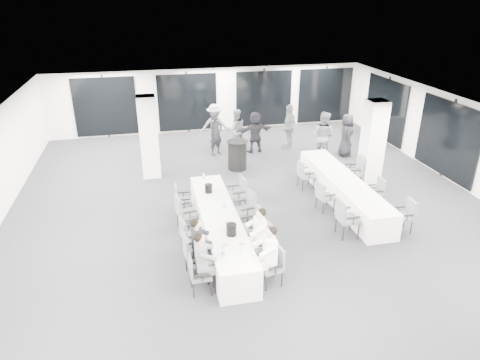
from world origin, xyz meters
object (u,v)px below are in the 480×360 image
(chair_side_left_near, at_px, (345,216))
(chair_side_left_mid, at_px, (324,195))
(chair_side_right_near, at_px, (406,214))
(standing_guest_h, at_px, (323,133))
(cocktail_table, at_px, (237,155))
(chair_main_left_fourth, at_px, (184,211))
(standing_guest_g, at_px, (149,137))
(banquet_table_side, at_px, (343,189))
(chair_side_left_far, at_px, (304,173))
(chair_main_left_far, at_px, (181,198))
(standing_guest_f, at_px, (255,129))
(chair_main_left_second, at_px, (193,253))
(chair_main_right_mid, at_px, (255,224))
(chair_main_right_far, at_px, (239,191))
(chair_main_right_near, at_px, (274,263))
(chair_main_left_mid, at_px, (189,234))
(ice_bucket_far, at_px, (209,188))
(standing_guest_a, at_px, (216,131))
(standing_guest_c, at_px, (215,123))
(standing_guest_b, at_px, (236,127))
(chair_main_right_fourth, at_px, (247,207))
(chair_side_right_far, at_px, (355,170))
(banquet_table_main, at_px, (220,228))
(chair_main_left_near, at_px, (197,272))
(standing_guest_e, at_px, (347,132))
(chair_side_right_mid, at_px, (376,190))
(standing_guest_d, at_px, (289,123))
(ice_bucket_near, at_px, (231,230))
(chair_main_right_second, at_px, (264,241))

(chair_side_left_near, xyz_separation_m, chair_side_left_mid, (0.01, 1.44, -0.08))
(chair_side_right_near, relative_size, standing_guest_h, 0.44)
(cocktail_table, xyz_separation_m, chair_main_left_fourth, (-2.29, -3.91, 0.04))
(chair_side_left_near, height_order, standing_guest_g, standing_guest_g)
(banquet_table_side, distance_m, chair_side_left_far, 1.40)
(chair_side_right_near, xyz_separation_m, standing_guest_h, (-0.07, 5.48, 0.53))
(chair_main_left_far, bearing_deg, standing_guest_f, 147.47)
(banquet_table_side, relative_size, chair_main_left_far, 5.51)
(chair_main_left_second, bearing_deg, chair_main_right_mid, 115.33)
(chair_main_right_far, relative_size, chair_side_left_mid, 1.12)
(banquet_table_side, xyz_separation_m, chair_main_right_near, (-3.20, -3.41, 0.14))
(chair_main_left_mid, bearing_deg, ice_bucket_far, 145.45)
(chair_side_right_near, bearing_deg, chair_main_right_near, 114.09)
(chair_main_left_second, bearing_deg, standing_guest_a, 161.07)
(chair_side_left_near, xyz_separation_m, standing_guest_c, (-2.10, 7.68, 0.42))
(standing_guest_b, height_order, standing_guest_g, standing_guest_b)
(chair_main_right_far, xyz_separation_m, standing_guest_c, (0.25, 5.61, 0.43))
(chair_main_right_fourth, distance_m, chair_side_left_near, 2.58)
(chair_side_left_far, distance_m, chair_side_right_far, 1.69)
(banquet_table_main, relative_size, cocktail_table, 4.78)
(chair_side_left_near, bearing_deg, chair_side_left_far, 178.04)
(chair_main_left_second, xyz_separation_m, standing_guest_f, (3.35, 7.53, 0.34))
(chair_main_left_near, xyz_separation_m, chair_side_right_near, (5.69, 1.32, 0.02))
(chair_main_left_second, relative_size, standing_guest_e, 0.55)
(chair_main_left_near, bearing_deg, chair_side_right_far, 125.98)
(chair_side_right_near, bearing_deg, standing_guest_g, 48.14)
(standing_guest_g, bearing_deg, standing_guest_b, 54.73)
(cocktail_table, relative_size, chair_main_left_far, 1.15)
(standing_guest_h, bearing_deg, chair_main_left_mid, 91.69)
(chair_main_right_near, bearing_deg, chair_main_left_second, 58.21)
(chair_side_right_mid, relative_size, ice_bucket_far, 3.62)
(chair_main_right_far, xyz_separation_m, standing_guest_d, (3.13, 4.80, 0.45))
(banquet_table_side, height_order, chair_main_right_near, chair_main_right_near)
(chair_main_right_far, distance_m, standing_guest_a, 4.68)
(standing_guest_c, height_order, ice_bucket_near, standing_guest_c)
(chair_main_left_far, height_order, chair_main_right_mid, chair_main_right_mid)
(standing_guest_a, xyz_separation_m, standing_guest_g, (-2.53, 0.03, -0.06))
(chair_main_left_second, distance_m, chair_side_left_near, 4.12)
(chair_main_right_near, distance_m, ice_bucket_near, 1.27)
(chair_side_left_near, relative_size, ice_bucket_far, 4.21)
(chair_main_left_mid, xyz_separation_m, chair_main_right_fourth, (1.67, 1.03, 0.02))
(chair_side_right_far, distance_m, standing_guest_b, 5.36)
(standing_guest_d, bearing_deg, chair_main_right_second, 17.71)
(banquet_table_main, height_order, standing_guest_b, standing_guest_b)
(standing_guest_b, xyz_separation_m, standing_guest_e, (3.96, -1.69, 0.01))
(chair_main_left_fourth, height_order, standing_guest_a, standing_guest_a)
(chair_main_right_far, height_order, chair_side_left_mid, chair_main_right_far)
(chair_main_right_near, relative_size, chair_side_right_mid, 1.03)
(chair_main_right_second, relative_size, standing_guest_c, 0.50)
(standing_guest_h, bearing_deg, ice_bucket_near, 99.63)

